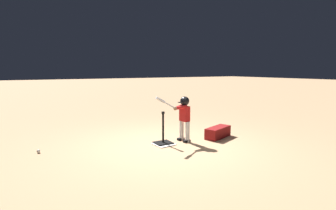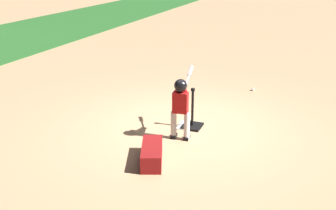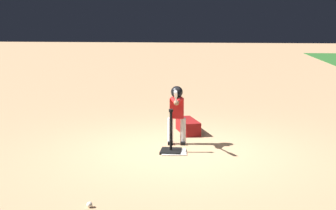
{
  "view_description": "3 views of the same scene",
  "coord_description": "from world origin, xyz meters",
  "px_view_note": "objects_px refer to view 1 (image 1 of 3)",
  "views": [
    {
      "loc": [
        3.01,
        5.17,
        1.78
      ],
      "look_at": [
        -0.13,
        -0.27,
        0.93
      ],
      "focal_mm": 28.0,
      "sensor_mm": 36.0,
      "label": 1
    },
    {
      "loc": [
        -6.64,
        -2.23,
        3.07
      ],
      "look_at": [
        -0.61,
        0.06,
        0.65
      ],
      "focal_mm": 42.0,
      "sensor_mm": 36.0,
      "label": 2
    },
    {
      "loc": [
        8.15,
        0.72,
        2.32
      ],
      "look_at": [
        -0.26,
        -0.28,
        0.81
      ],
      "focal_mm": 50.0,
      "sensor_mm": 36.0,
      "label": 3
    }
  ],
  "objects_px": {
    "batter_child": "(183,113)",
    "equipment_bag": "(218,132)",
    "baseball": "(38,151)",
    "batting_tee": "(163,139)"
  },
  "relations": [
    {
      "from": "baseball",
      "to": "equipment_bag",
      "type": "distance_m",
      "value": 4.3
    },
    {
      "from": "batting_tee",
      "to": "baseball",
      "type": "height_order",
      "value": "batting_tee"
    },
    {
      "from": "batting_tee",
      "to": "baseball",
      "type": "bearing_deg",
      "value": -15.51
    },
    {
      "from": "batting_tee",
      "to": "batter_child",
      "type": "height_order",
      "value": "batter_child"
    },
    {
      "from": "batter_child",
      "to": "baseball",
      "type": "height_order",
      "value": "batter_child"
    },
    {
      "from": "batter_child",
      "to": "equipment_bag",
      "type": "xyz_separation_m",
      "value": [
        -1.0,
        0.14,
        -0.57
      ]
    },
    {
      "from": "batter_child",
      "to": "baseball",
      "type": "xyz_separation_m",
      "value": [
        3.21,
        -0.79,
        -0.68
      ]
    },
    {
      "from": "baseball",
      "to": "batter_child",
      "type": "bearing_deg",
      "value": 166.22
    },
    {
      "from": "batting_tee",
      "to": "baseball",
      "type": "xyz_separation_m",
      "value": [
        2.66,
        -0.74,
        -0.09
      ]
    },
    {
      "from": "baseball",
      "to": "equipment_bag",
      "type": "bearing_deg",
      "value": 167.51
    }
  ]
}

